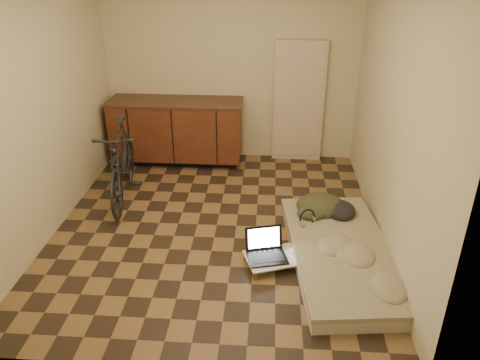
# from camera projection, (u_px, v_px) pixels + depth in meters

# --- Properties ---
(room_shell) EXTENTS (3.50, 4.00, 2.60)m
(room_shell) POSITION_uv_depth(u_px,v_px,m) (214.00, 114.00, 4.67)
(room_shell) COLOR brown
(room_shell) RESTS_ON ground
(cabinets) EXTENTS (1.84, 0.62, 0.91)m
(cabinets) POSITION_uv_depth(u_px,v_px,m) (177.00, 131.00, 6.61)
(cabinets) COLOR black
(cabinets) RESTS_ON ground
(appliance_panel) EXTENTS (0.70, 0.10, 1.70)m
(appliance_panel) POSITION_uv_depth(u_px,v_px,m) (299.00, 102.00, 6.54)
(appliance_panel) COLOR beige
(appliance_panel) RESTS_ON ground
(bicycle) EXTENTS (0.71, 1.70, 1.07)m
(bicycle) POSITION_uv_depth(u_px,v_px,m) (121.00, 158.00, 5.58)
(bicycle) COLOR black
(bicycle) RESTS_ON ground
(futon) EXTENTS (1.16, 2.07, 0.17)m
(futon) POSITION_uv_depth(u_px,v_px,m) (341.00, 254.00, 4.61)
(futon) COLOR beige
(futon) RESTS_ON ground
(clothing_pile) EXTENTS (0.62, 0.54, 0.23)m
(clothing_pile) POSITION_uv_depth(u_px,v_px,m) (326.00, 201.00, 5.16)
(clothing_pile) COLOR #313720
(clothing_pile) RESTS_ON futon
(headphones) EXTENTS (0.29, 0.29, 0.15)m
(headphones) POSITION_uv_depth(u_px,v_px,m) (307.00, 217.00, 4.93)
(headphones) COLOR black
(headphones) RESTS_ON futon
(lap_desk) EXTENTS (0.67, 0.55, 0.10)m
(lap_desk) POSITION_uv_depth(u_px,v_px,m) (276.00, 257.00, 4.56)
(lap_desk) COLOR brown
(lap_desk) RESTS_ON ground
(laptop) EXTENTS (0.44, 0.41, 0.25)m
(laptop) POSITION_uv_depth(u_px,v_px,m) (266.00, 251.00, 4.55)
(laptop) COLOR black
(laptop) RESTS_ON lap_desk
(mouse) EXTENTS (0.11, 0.13, 0.04)m
(mouse) POSITION_uv_depth(u_px,v_px,m) (293.00, 251.00, 4.60)
(mouse) COLOR white
(mouse) RESTS_ON lap_desk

